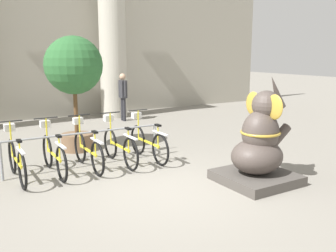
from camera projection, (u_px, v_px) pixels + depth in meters
The scene contains 12 objects.
ground_plane at pixel (164, 189), 6.71m from camera, with size 60.00×60.00×0.00m, color gray.
building_facade at pixel (42, 35), 13.36m from camera, with size 20.00×0.20×6.00m.
column_right at pixel (113, 46), 13.74m from camera, with size 1.22×1.22×5.16m.
bike_rack at pixel (86, 140), 7.85m from camera, with size 3.41×0.05×0.77m.
bicycle_0 at pixel (16, 159), 7.07m from camera, with size 0.48×1.78×1.08m.
bicycle_1 at pixel (53, 154), 7.45m from camera, with size 0.48×1.78×1.08m.
bicycle_2 at pixel (88, 149), 7.80m from camera, with size 0.48×1.78×1.08m.
bicycle_3 at pixel (119, 145), 8.13m from camera, with size 0.48×1.78×1.08m.
bicycle_4 at pixel (148, 141), 8.49m from camera, with size 0.48×1.78×1.08m.
elephant_statue at pixel (259, 147), 6.94m from camera, with size 1.30×1.30×2.02m.
person_pedestrian at pixel (123, 93), 13.17m from camera, with size 0.22×0.47×1.68m.
potted_tree at pixel (74, 72), 9.01m from camera, with size 1.40×1.40×2.80m.
Camera 1 is at (-3.23, -5.49, 2.41)m, focal length 40.00 mm.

